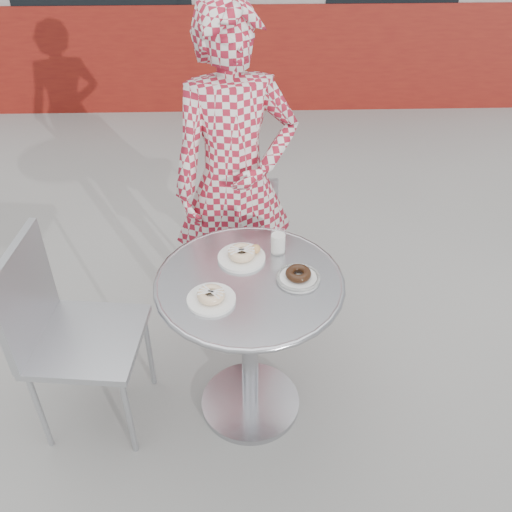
{
  "coord_description": "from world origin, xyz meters",
  "views": [
    {
      "loc": [
        0.01,
        -1.82,
        2.31
      ],
      "look_at": [
        0.07,
        0.06,
        0.87
      ],
      "focal_mm": 40.0,
      "sensor_mm": 36.0,
      "label": 1
    }
  ],
  "objects_px": {
    "plate_checker": "(298,276)",
    "milk_cup": "(278,242)",
    "bistro_table": "(250,315)",
    "chair_left": "(92,370)",
    "plate_far": "(242,255)",
    "chair_far": "(243,248)",
    "seated_person": "(235,182)",
    "plate_near": "(211,297)"
  },
  "relations": [
    {
      "from": "plate_checker",
      "to": "milk_cup",
      "type": "distance_m",
      "value": 0.21
    },
    {
      "from": "plate_checker",
      "to": "bistro_table",
      "type": "bearing_deg",
      "value": -179.2
    },
    {
      "from": "chair_left",
      "to": "milk_cup",
      "type": "height_order",
      "value": "chair_left"
    },
    {
      "from": "plate_far",
      "to": "chair_far",
      "type": "bearing_deg",
      "value": 89.57
    },
    {
      "from": "bistro_table",
      "to": "chair_far",
      "type": "xyz_separation_m",
      "value": [
        -0.02,
        0.96,
        -0.35
      ]
    },
    {
      "from": "plate_checker",
      "to": "chair_far",
      "type": "bearing_deg",
      "value": 103.06
    },
    {
      "from": "bistro_table",
      "to": "chair_left",
      "type": "height_order",
      "value": "chair_left"
    },
    {
      "from": "chair_left",
      "to": "chair_far",
      "type": "bearing_deg",
      "value": -29.83
    },
    {
      "from": "plate_far",
      "to": "plate_checker",
      "type": "bearing_deg",
      "value": -32.3
    },
    {
      "from": "seated_person",
      "to": "plate_near",
      "type": "xyz_separation_m",
      "value": [
        -0.1,
        -0.81,
        -0.05
      ]
    },
    {
      "from": "milk_cup",
      "to": "plate_checker",
      "type": "bearing_deg",
      "value": -69.35
    },
    {
      "from": "milk_cup",
      "to": "seated_person",
      "type": "bearing_deg",
      "value": 110.55
    },
    {
      "from": "chair_far",
      "to": "plate_near",
      "type": "relative_size",
      "value": 4.26
    },
    {
      "from": "bistro_table",
      "to": "plate_far",
      "type": "relative_size",
      "value": 3.9
    },
    {
      "from": "chair_left",
      "to": "plate_near",
      "type": "height_order",
      "value": "chair_left"
    },
    {
      "from": "plate_far",
      "to": "milk_cup",
      "type": "relative_size",
      "value": 1.92
    },
    {
      "from": "seated_person",
      "to": "plate_far",
      "type": "height_order",
      "value": "seated_person"
    },
    {
      "from": "plate_near",
      "to": "milk_cup",
      "type": "distance_m",
      "value": 0.42
    },
    {
      "from": "bistro_table",
      "to": "plate_checker",
      "type": "relative_size",
      "value": 4.34
    },
    {
      "from": "milk_cup",
      "to": "plate_far",
      "type": "bearing_deg",
      "value": -163.42
    },
    {
      "from": "chair_far",
      "to": "plate_checker",
      "type": "xyz_separation_m",
      "value": [
        0.22,
        -0.96,
        0.56
      ]
    },
    {
      "from": "chair_left",
      "to": "plate_checker",
      "type": "height_order",
      "value": "chair_left"
    },
    {
      "from": "plate_near",
      "to": "chair_left",
      "type": "bearing_deg",
      "value": 170.46
    },
    {
      "from": "bistro_table",
      "to": "plate_near",
      "type": "xyz_separation_m",
      "value": [
        -0.15,
        -0.12,
        0.22
      ]
    },
    {
      "from": "bistro_table",
      "to": "plate_checker",
      "type": "xyz_separation_m",
      "value": [
        0.2,
        0.0,
        0.21
      ]
    },
    {
      "from": "chair_far",
      "to": "seated_person",
      "type": "xyz_separation_m",
      "value": [
        -0.04,
        -0.27,
        0.62
      ]
    },
    {
      "from": "plate_far",
      "to": "milk_cup",
      "type": "height_order",
      "value": "milk_cup"
    },
    {
      "from": "chair_far",
      "to": "seated_person",
      "type": "relative_size",
      "value": 0.47
    },
    {
      "from": "plate_far",
      "to": "plate_near",
      "type": "height_order",
      "value": "plate_far"
    },
    {
      "from": "plate_far",
      "to": "plate_checker",
      "type": "distance_m",
      "value": 0.27
    },
    {
      "from": "bistro_table",
      "to": "plate_far",
      "type": "height_order",
      "value": "plate_far"
    },
    {
      "from": "chair_far",
      "to": "plate_near",
      "type": "height_order",
      "value": "plate_near"
    },
    {
      "from": "seated_person",
      "to": "plate_checker",
      "type": "bearing_deg",
      "value": -82.13
    },
    {
      "from": "bistro_table",
      "to": "chair_far",
      "type": "bearing_deg",
      "value": 91.24
    },
    {
      "from": "bistro_table",
      "to": "milk_cup",
      "type": "height_order",
      "value": "milk_cup"
    },
    {
      "from": "seated_person",
      "to": "milk_cup",
      "type": "xyz_separation_m",
      "value": [
        0.19,
        -0.5,
        -0.02
      ]
    },
    {
      "from": "chair_left",
      "to": "plate_far",
      "type": "distance_m",
      "value": 0.89
    },
    {
      "from": "seated_person",
      "to": "milk_cup",
      "type": "distance_m",
      "value": 0.53
    },
    {
      "from": "plate_near",
      "to": "bistro_table",
      "type": "bearing_deg",
      "value": 38.02
    },
    {
      "from": "plate_checker",
      "to": "plate_far",
      "type": "bearing_deg",
      "value": 147.7
    },
    {
      "from": "plate_far",
      "to": "plate_near",
      "type": "relative_size",
      "value": 1.06
    },
    {
      "from": "bistro_table",
      "to": "plate_near",
      "type": "bearing_deg",
      "value": -141.98
    }
  ]
}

